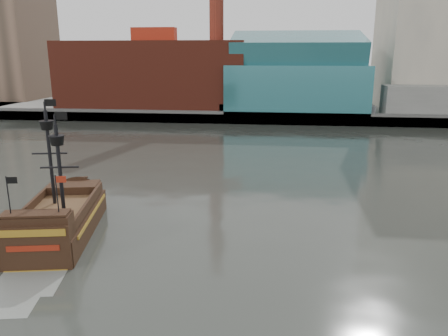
# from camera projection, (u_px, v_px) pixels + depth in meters

# --- Properties ---
(ground) EXTENTS (400.00, 400.00, 0.00)m
(ground) POSITION_uv_depth(u_px,v_px,m) (191.00, 260.00, 31.75)
(ground) COLOR #2A2D27
(ground) RESTS_ON ground
(promenade_far) EXTENTS (220.00, 60.00, 2.00)m
(promenade_far) POSITION_uv_depth(u_px,v_px,m) (254.00, 103.00, 119.78)
(promenade_far) COLOR slate
(promenade_far) RESTS_ON ground
(seawall) EXTENTS (220.00, 1.00, 2.60)m
(seawall) POSITION_uv_depth(u_px,v_px,m) (247.00, 118.00, 91.39)
(seawall) COLOR #4C4C49
(seawall) RESTS_ON ground
(skyline) EXTENTS (149.00, 45.00, 62.00)m
(skyline) POSITION_uv_depth(u_px,v_px,m) (276.00, 10.00, 105.99)
(skyline) COLOR brown
(skyline) RESTS_ON promenade_far
(pirate_ship) EXTENTS (7.57, 16.39, 11.82)m
(pirate_ship) POSITION_uv_depth(u_px,v_px,m) (60.00, 224.00, 35.70)
(pirate_ship) COLOR black
(pirate_ship) RESTS_ON ground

